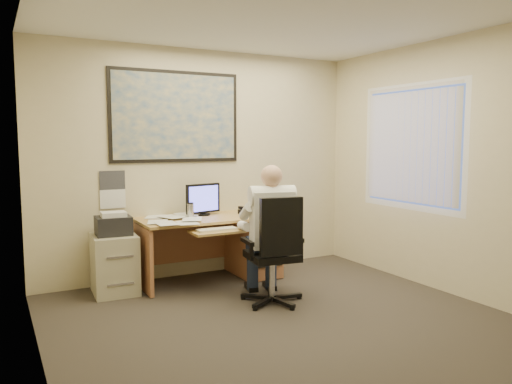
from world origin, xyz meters
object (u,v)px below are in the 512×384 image
desk (234,240)px  filing_cabinet (114,258)px  office_chair (275,272)px  person (271,234)px

desk → filing_cabinet: (-1.40, 0.03, -0.07)m
filing_cabinet → office_chair: office_chair is taller
desk → office_chair: size_ratio=1.47×
desk → filing_cabinet: 1.40m
person → office_chair: bearing=-70.9°
filing_cabinet → office_chair: (1.33, -1.12, -0.06)m
desk → filing_cabinet: desk is taller
person → desk: bearing=99.8°
desk → person: 1.04m
office_chair → person: bearing=103.2°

